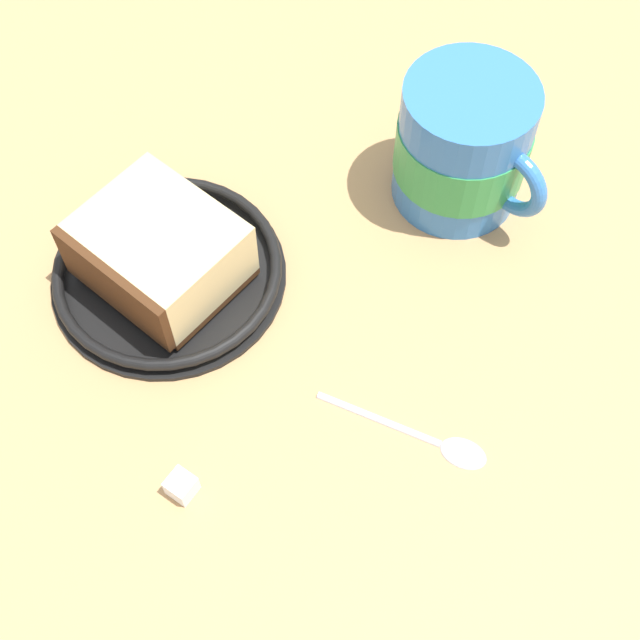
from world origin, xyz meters
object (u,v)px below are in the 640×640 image
Objects in this scene: tea_mug at (464,145)px; small_plate at (168,271)px; teaspoon at (437,441)px; sugar_cube at (181,486)px; cake_slice at (159,252)px.

small_plate is at bearing 137.62° from tea_mug.
teaspoon is 16.04cm from sugar_cube.
small_plate is at bearing -13.18° from cake_slice.
cake_slice is at bearing 35.66° from sugar_cube.
small_plate is 1.38× the size of tea_mug.
cake_slice is (-0.26, 0.06, 2.63)cm from small_plate.
cake_slice is at bearing 82.89° from teaspoon.
small_plate is 15.68cm from sugar_cube.
small_plate is 22.39cm from tea_mug.
cake_slice reaches higher than teaspoon.
teaspoon is at bearing -160.58° from tea_mug.
small_plate is 21.80cm from teaspoon.
teaspoon is (-2.96, -21.60, -0.44)cm from small_plate.
teaspoon is (-2.70, -21.66, -3.07)cm from cake_slice.
sugar_cube reaches higher than teaspoon.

